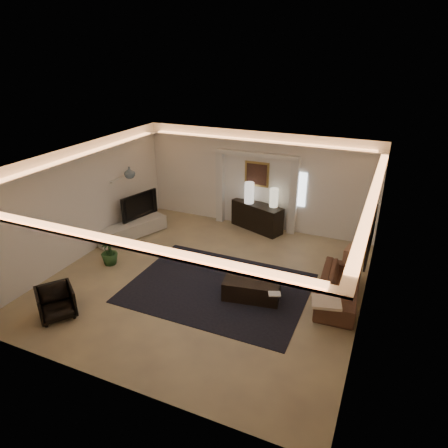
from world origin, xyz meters
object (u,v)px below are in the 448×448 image
at_px(sofa, 339,287).
at_px(coffee_table, 252,289).
at_px(console, 257,217).
at_px(armchair, 56,303).

distance_m(sofa, coffee_table, 1.90).
height_order(console, armchair, console).
height_order(console, sofa, console).
height_order(console, coffee_table, console).
distance_m(console, armchair, 6.17).
bearing_deg(armchair, console, 14.76).
xyz_separation_m(console, coffee_table, (1.11, -3.49, -0.20)).
bearing_deg(armchair, coffee_table, -20.10).
bearing_deg(coffee_table, armchair, -156.28).
relative_size(console, sofa, 0.79).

